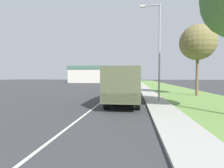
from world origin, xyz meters
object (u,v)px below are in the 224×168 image
object	(u,v)px
car_second_ahead	(129,84)
lamp_post	(157,44)
car_third_ahead	(119,82)
car_farthest_ahead	(132,80)
military_truck	(124,84)
car_fourth_ahead	(122,81)
car_nearest_ahead	(131,86)

from	to	relation	value
car_second_ahead	lamp_post	world-z (taller)	lamp_post
car_third_ahead	car_farthest_ahead	bearing A→B (deg)	81.62
car_third_ahead	lamp_post	size ratio (longest dim) A/B	0.52
military_truck	lamp_post	bearing A→B (deg)	26.82
car_fourth_ahead	lamp_post	bearing A→B (deg)	-82.35
military_truck	car_farthest_ahead	size ratio (longest dim) A/B	1.78
car_fourth_ahead	military_truck	bearing A→B (deg)	-85.59
car_fourth_ahead	car_farthest_ahead	xyz separation A→B (m)	(3.58, 7.75, -0.03)
car_farthest_ahead	lamp_post	xyz separation A→B (m)	(2.85, -55.63, 4.16)
car_fourth_ahead	car_farthest_ahead	world-z (taller)	car_fourth_ahead
military_truck	car_fourth_ahead	xyz separation A→B (m)	(-3.80, 49.22, -0.87)
car_nearest_ahead	car_farthest_ahead	bearing A→B (deg)	90.56
car_third_ahead	car_farthest_ahead	world-z (taller)	car_farthest_ahead
car_farthest_ahead	car_third_ahead	bearing A→B (deg)	-98.38
car_fourth_ahead	lamp_post	size ratio (longest dim) A/B	0.50
car_nearest_ahead	car_third_ahead	world-z (taller)	car_nearest_ahead
car_third_ahead	car_farthest_ahead	size ratio (longest dim) A/B	0.97
military_truck	car_third_ahead	distance (m)	34.61
car_nearest_ahead	car_third_ahead	bearing A→B (deg)	99.56
military_truck	car_second_ahead	bearing A→B (deg)	90.60
car_nearest_ahead	car_second_ahead	xyz separation A→B (m)	(-0.46, 10.50, -0.00)
car_second_ahead	car_fourth_ahead	world-z (taller)	car_second_ahead
car_fourth_ahead	lamp_post	xyz separation A→B (m)	(6.43, -47.89, 4.13)
car_second_ahead	lamp_post	size ratio (longest dim) A/B	0.58
car_farthest_ahead	lamp_post	size ratio (longest dim) A/B	0.54
car_nearest_ahead	lamp_post	distance (m)	11.75
car_second_ahead	lamp_post	xyz separation A→B (m)	(2.87, -21.25, 4.08)
car_fourth_ahead	car_farthest_ahead	distance (m)	8.53
car_nearest_ahead	car_fourth_ahead	bearing A→B (deg)	96.18
car_nearest_ahead	car_third_ahead	xyz separation A→B (m)	(-3.76, 22.33, -0.08)
car_second_ahead	lamp_post	bearing A→B (deg)	-82.30
car_nearest_ahead	car_third_ahead	size ratio (longest dim) A/B	0.94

